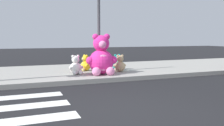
{
  "coord_description": "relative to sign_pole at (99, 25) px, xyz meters",
  "views": [
    {
      "loc": [
        -1.78,
        -4.01,
        1.4
      ],
      "look_at": [
        1.2,
        3.6,
        0.55
      ],
      "focal_mm": 38.81,
      "sensor_mm": 36.0,
      "label": 1
    }
  ],
  "objects": [
    {
      "name": "ground_plane",
      "position": [
        -1.0,
        -4.4,
        -1.85
      ],
      "size": [
        60.0,
        60.0,
        0.0
      ],
      "primitive_type": "plane",
      "color": "black"
    },
    {
      "name": "plush_teal",
      "position": [
        0.87,
        0.37,
        -1.45
      ],
      "size": [
        0.47,
        0.42,
        0.61
      ],
      "color": "teal",
      "rests_on": "sidewalk"
    },
    {
      "name": "plush_yellow",
      "position": [
        -0.39,
        0.51,
        -1.45
      ],
      "size": [
        0.43,
        0.47,
        0.62
      ],
      "color": "yellow",
      "rests_on": "sidewalk"
    },
    {
      "name": "plush_white",
      "position": [
        -0.93,
        -0.27,
        -1.43
      ],
      "size": [
        0.51,
        0.47,
        0.67
      ],
      "color": "white",
      "rests_on": "sidewalk"
    },
    {
      "name": "plush_pink_large",
      "position": [
        -0.1,
        -0.59,
        -1.14
      ],
      "size": [
        1.07,
        0.97,
        1.39
      ],
      "color": "#F22D93",
      "rests_on": "sidewalk"
    },
    {
      "name": "sign_pole",
      "position": [
        0.0,
        0.0,
        0.0
      ],
      "size": [
        0.56,
        0.11,
        3.2
      ],
      "color": "#4C4C51",
      "rests_on": "sidewalk"
    },
    {
      "name": "sidewalk",
      "position": [
        -1.0,
        0.8,
        -1.77
      ],
      "size": [
        28.0,
        4.4,
        0.15
      ],
      "primitive_type": "cube",
      "color": "#9E9B93",
      "rests_on": "ground_plane"
    },
    {
      "name": "plush_tan",
      "position": [
        0.76,
        -0.18,
        -1.44
      ],
      "size": [
        0.49,
        0.44,
        0.63
      ],
      "color": "tan",
      "rests_on": "sidewalk"
    }
  ]
}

